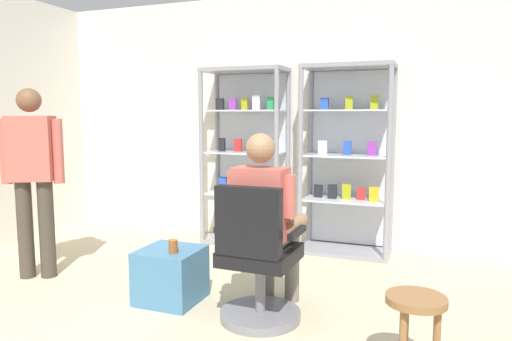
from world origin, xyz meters
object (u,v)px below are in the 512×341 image
object	(u,v)px
tea_glass	(173,246)
storage_crate	(171,275)
display_cabinet_right	(348,159)
seated_shopkeeper	(266,215)
display_cabinet_left	(247,155)
standing_customer	(33,171)
wooden_stool	(416,313)
office_chair	(257,266)

from	to	relation	value
tea_glass	storage_crate	bearing A→B (deg)	133.61
display_cabinet_right	seated_shopkeeper	distance (m)	1.78
display_cabinet_left	seated_shopkeeper	bearing A→B (deg)	-64.13
standing_customer	wooden_stool	bearing A→B (deg)	-9.18
display_cabinet_right	standing_customer	size ratio (longest dim) A/B	1.17
seated_shopkeeper	standing_customer	size ratio (longest dim) A/B	0.79
tea_glass	standing_customer	xyz separation A→B (m)	(-1.44, 0.13, 0.48)
seated_shopkeeper	wooden_stool	bearing A→B (deg)	-25.99
storage_crate	wooden_stool	world-z (taller)	wooden_stool
office_chair	seated_shopkeeper	xyz separation A→B (m)	(0.00, 0.16, 0.32)
display_cabinet_right	storage_crate	bearing A→B (deg)	-119.43
display_cabinet_right	storage_crate	xyz separation A→B (m)	(-1.01, -1.79, -0.76)
display_cabinet_right	display_cabinet_left	bearing A→B (deg)	-179.97
display_cabinet_right	seated_shopkeeper	world-z (taller)	display_cabinet_right
office_chair	tea_glass	bearing A→B (deg)	176.34
display_cabinet_left	office_chair	size ratio (longest dim) A/B	1.98
office_chair	standing_customer	xyz separation A→B (m)	(-2.11, 0.17, 0.54)
seated_shopkeeper	standing_customer	xyz separation A→B (m)	(-2.12, 0.01, 0.22)
display_cabinet_left	display_cabinet_right	size ratio (longest dim) A/B	1.00
display_cabinet_left	display_cabinet_right	world-z (taller)	same
display_cabinet_right	tea_glass	xyz separation A→B (m)	(-0.93, -1.86, -0.51)
display_cabinet_left	office_chair	bearing A→B (deg)	-66.19
wooden_stool	display_cabinet_right	bearing A→B (deg)	108.93
standing_customer	tea_glass	bearing A→B (deg)	-5.11
standing_customer	display_cabinet_right	bearing A→B (deg)	36.18
display_cabinet_right	storage_crate	world-z (taller)	display_cabinet_right
office_chair	storage_crate	size ratio (longest dim) A/B	2.18
display_cabinet_left	wooden_stool	world-z (taller)	display_cabinet_left
seated_shopkeeper	storage_crate	distance (m)	0.91
storage_crate	wooden_stool	bearing A→B (deg)	-14.40
standing_customer	storage_crate	bearing A→B (deg)	-2.16
tea_glass	office_chair	bearing A→B (deg)	-3.66
display_cabinet_right	office_chair	distance (m)	2.01
storage_crate	wooden_stool	size ratio (longest dim) A/B	0.96
storage_crate	standing_customer	bearing A→B (deg)	177.84
seated_shopkeeper	wooden_stool	world-z (taller)	seated_shopkeeper
storage_crate	seated_shopkeeper	bearing A→B (deg)	3.28
standing_customer	wooden_stool	size ratio (longest dim) A/B	3.57
storage_crate	tea_glass	distance (m)	0.27
display_cabinet_right	wooden_stool	xyz separation A→B (m)	(0.77, -2.24, -0.60)
display_cabinet_left	display_cabinet_right	xyz separation A→B (m)	(1.10, 0.00, -0.01)
display_cabinet_left	seated_shopkeeper	world-z (taller)	display_cabinet_left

